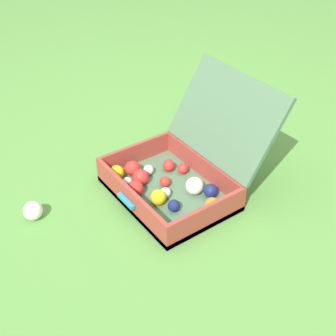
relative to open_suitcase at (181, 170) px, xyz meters
name	(u,v)px	position (x,y,z in m)	size (l,w,h in m)	color
ground_plane	(175,183)	(-0.04, 0.00, -0.10)	(16.00, 16.00, 0.00)	#569342
open_suitcase	(181,170)	(0.00, 0.00, 0.00)	(0.55, 0.65, 0.48)	#4C7051
stray_ball_on_grass	(33,211)	(-0.20, -0.62, -0.06)	(0.08, 0.08, 0.08)	white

